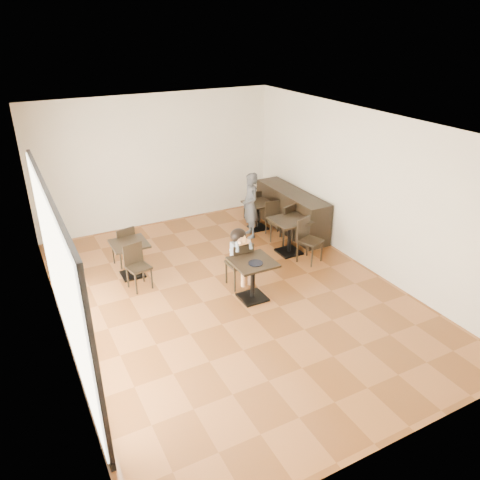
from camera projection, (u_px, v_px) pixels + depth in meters
floor at (232, 294)px, 8.89m from camera, size 6.00×8.00×0.01m
ceiling at (230, 125)px, 7.51m from camera, size 6.00×8.00×0.01m
wall_back at (157, 161)px, 11.40m from camera, size 6.00×0.01×3.20m
wall_front at (399, 344)px, 5.00m from camera, size 6.00×0.01×3.20m
wall_left at (51, 253)px, 6.94m from camera, size 0.01×8.00×3.20m
wall_right at (363, 190)px, 9.46m from camera, size 0.01×8.00×3.20m
storefront_window at (60, 279)px, 6.64m from camera, size 0.04×4.50×2.60m
child_table at (253, 280)px, 8.60m from camera, size 0.75×0.75×0.79m
child_chair at (239, 264)px, 9.00m from camera, size 0.43×0.43×0.95m
child at (239, 258)px, 8.95m from camera, size 0.43×0.60×1.19m
plate at (256, 263)px, 8.34m from camera, size 0.27×0.27×0.02m
pizza_slice at (244, 241)px, 8.61m from camera, size 0.28×0.21×0.06m
adult_patron at (250, 205)px, 10.94m from camera, size 0.45×0.62×1.56m
cafe_table_mid at (289, 236)px, 10.30m from camera, size 0.98×0.98×0.80m
cafe_table_left at (131, 259)px, 9.39m from camera, size 0.83×0.83×0.74m
cafe_table_back at (258, 216)px, 11.54m from camera, size 0.73×0.73×0.68m
chair_mid_a at (282, 223)px, 10.77m from camera, size 0.56×0.56×0.96m
chair_mid_b at (310, 241)px, 9.89m from camera, size 0.56×0.56×0.96m
chair_left_a at (123, 245)px, 9.80m from camera, size 0.47×0.47×0.89m
chair_left_b at (139, 268)px, 8.92m from camera, size 0.47×0.47×0.89m
chair_back_a at (252, 205)px, 12.00m from camera, size 0.42×0.42×0.82m
chair_back_b at (275, 220)px, 11.12m from camera, size 0.42×0.42×0.82m
service_counter at (291, 211)px, 11.39m from camera, size 0.60×2.40×1.00m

